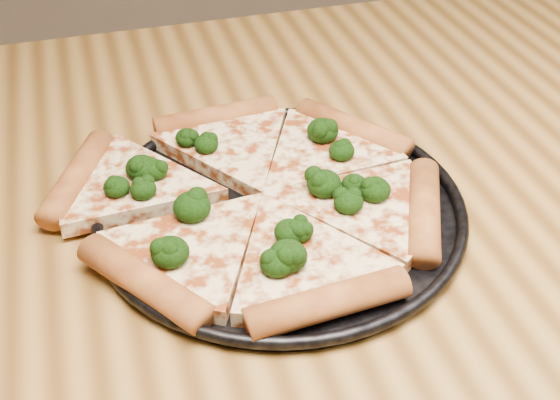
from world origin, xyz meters
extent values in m
cube|color=olive|center=(0.00, 0.00, 0.73)|extent=(1.20, 0.90, 0.04)
cylinder|color=black|center=(-0.12, 0.01, 0.75)|extent=(0.32, 0.32, 0.01)
torus|color=black|center=(-0.12, 0.01, 0.76)|extent=(0.34, 0.34, 0.01)
cylinder|color=#B2652C|center=(-0.01, 0.10, 0.77)|extent=(0.10, 0.12, 0.03)
cylinder|color=#B2652C|center=(-0.14, 0.17, 0.77)|extent=(0.13, 0.04, 0.03)
cylinder|color=#B2652C|center=(-0.29, 0.10, 0.77)|extent=(0.08, 0.13, 0.03)
cylinder|color=#B2652C|center=(-0.25, -0.06, 0.77)|extent=(0.10, 0.12, 0.03)
cylinder|color=#B2652C|center=(-0.12, -0.12, 0.77)|extent=(0.13, 0.04, 0.03)
cylinder|color=#B2652C|center=(0.00, -0.04, 0.77)|extent=(0.08, 0.13, 0.03)
ellipsoid|color=black|center=(-0.14, -0.08, 0.78)|extent=(0.03, 0.03, 0.02)
ellipsoid|color=black|center=(-0.17, 0.10, 0.78)|extent=(0.02, 0.02, 0.02)
ellipsoid|color=black|center=(-0.26, 0.06, 0.78)|extent=(0.02, 0.02, 0.02)
ellipsoid|color=black|center=(-0.18, 0.12, 0.78)|extent=(0.02, 0.02, 0.02)
ellipsoid|color=black|center=(-0.24, 0.05, 0.78)|extent=(0.02, 0.02, 0.02)
ellipsoid|color=black|center=(-0.13, -0.05, 0.78)|extent=(0.03, 0.03, 0.02)
ellipsoid|color=black|center=(-0.12, -0.05, 0.78)|extent=(0.02, 0.02, 0.02)
ellipsoid|color=black|center=(-0.15, -0.08, 0.78)|extent=(0.03, 0.03, 0.02)
ellipsoid|color=black|center=(-0.20, 0.01, 0.78)|extent=(0.03, 0.03, 0.02)
ellipsoid|color=black|center=(-0.05, 0.09, 0.78)|extent=(0.03, 0.03, 0.02)
ellipsoid|color=black|center=(-0.05, 0.00, 0.78)|extent=(0.02, 0.02, 0.02)
ellipsoid|color=black|center=(-0.07, -0.02, 0.78)|extent=(0.03, 0.03, 0.02)
ellipsoid|color=black|center=(-0.22, 0.07, 0.78)|extent=(0.02, 0.02, 0.02)
ellipsoid|color=black|center=(-0.23, 0.08, 0.78)|extent=(0.03, 0.03, 0.02)
ellipsoid|color=black|center=(-0.04, 0.06, 0.78)|extent=(0.02, 0.02, 0.02)
ellipsoid|color=black|center=(-0.04, -0.01, 0.78)|extent=(0.03, 0.03, 0.02)
ellipsoid|color=black|center=(-0.08, 0.01, 0.78)|extent=(0.03, 0.03, 0.02)
ellipsoid|color=black|center=(-0.23, -0.04, 0.78)|extent=(0.03, 0.03, 0.02)
camera|label=1|loc=(-0.26, -0.48, 1.16)|focal=46.21mm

